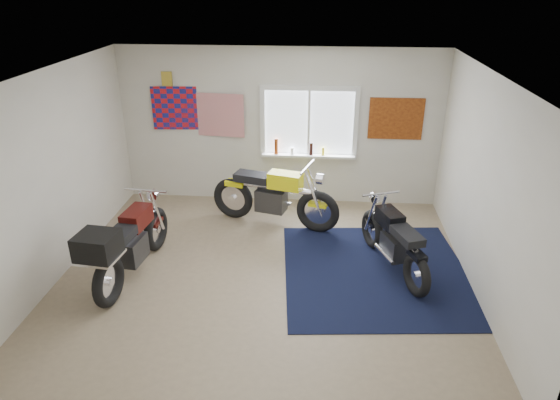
# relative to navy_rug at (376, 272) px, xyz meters

# --- Properties ---
(ground) EXTENTS (5.50, 5.50, 0.00)m
(ground) POSITION_rel_navy_rug_xyz_m (-1.53, -0.16, -0.01)
(ground) COLOR #9E896B
(ground) RESTS_ON ground
(room_shell) EXTENTS (5.50, 5.50, 5.50)m
(room_shell) POSITION_rel_navy_rug_xyz_m (-1.53, -0.16, 1.63)
(room_shell) COLOR white
(room_shell) RESTS_ON ground
(navy_rug) EXTENTS (2.73, 2.82, 0.01)m
(navy_rug) POSITION_rel_navy_rug_xyz_m (0.00, 0.00, 0.00)
(navy_rug) COLOR black
(navy_rug) RESTS_ON ground
(window_assembly) EXTENTS (1.66, 0.17, 1.26)m
(window_assembly) POSITION_rel_navy_rug_xyz_m (-1.03, 2.31, 1.36)
(window_assembly) COLOR white
(window_assembly) RESTS_ON room_shell
(oil_bottles) EXTENTS (0.87, 0.07, 0.28)m
(oil_bottles) POSITION_rel_navy_rug_xyz_m (-1.27, 2.24, 1.01)
(oil_bottles) COLOR #8D3714
(oil_bottles) RESTS_ON window_assembly
(flag_display) EXTENTS (1.60, 0.10, 1.17)m
(flag_display) POSITION_rel_navy_rug_xyz_m (-3.43, 2.32, 2.14)
(flag_display) COLOR red
(flag_display) RESTS_ON room_shell
(triumph_poster) EXTENTS (0.90, 0.03, 0.70)m
(triumph_poster) POSITION_rel_navy_rug_xyz_m (0.42, 2.32, 1.54)
(triumph_poster) COLOR #A54C14
(triumph_poster) RESTS_ON room_shell
(yellow_triumph) EXTENTS (2.13, 0.82, 1.09)m
(yellow_triumph) POSITION_rel_navy_rug_xyz_m (-1.55, 1.34, 0.47)
(yellow_triumph) COLOR black
(yellow_triumph) RESTS_ON ground
(black_chrome_bike) EXTENTS (0.83, 1.79, 0.96)m
(black_chrome_bike) POSITION_rel_navy_rug_xyz_m (0.22, 0.12, 0.41)
(black_chrome_bike) COLOR black
(black_chrome_bike) RESTS_ON navy_rug
(maroon_tourer) EXTENTS (0.70, 2.06, 1.05)m
(maroon_tourer) POSITION_rel_navy_rug_xyz_m (-3.30, -0.46, 0.54)
(maroon_tourer) COLOR black
(maroon_tourer) RESTS_ON ground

